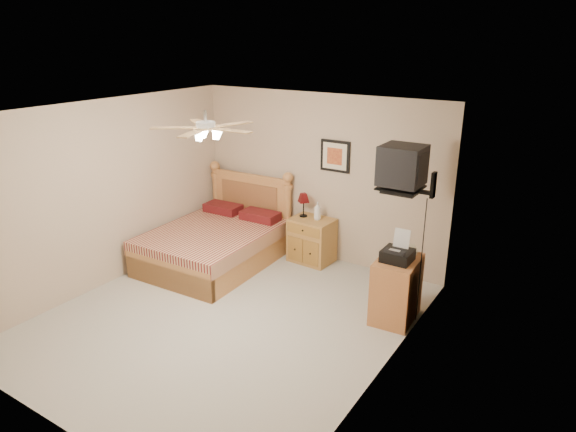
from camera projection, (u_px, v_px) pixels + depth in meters
name	position (u px, v px, depth m)	size (l,w,h in m)	color
floor	(227.00, 317.00, 6.29)	(4.50, 4.50, 0.00)	#ADA99C
ceiling	(218.00, 112.00, 5.45)	(4.00, 4.50, 0.04)	white
wall_back	(319.00, 178.00, 7.65)	(4.00, 0.04, 2.50)	#BFA78D
wall_front	(42.00, 304.00, 4.08)	(4.00, 0.04, 2.50)	#BFA78D
wall_left	(107.00, 194.00, 6.88)	(0.04, 4.50, 2.50)	#BFA78D
wall_right	(387.00, 261.00, 4.85)	(0.04, 4.50, 2.50)	#BFA78D
bed	(212.00, 223.00, 7.54)	(1.52, 2.00, 1.30)	#C4773C
nightstand	(312.00, 240.00, 7.75)	(0.62, 0.47, 0.68)	#AB7E35
table_lamp	(303.00, 205.00, 7.69)	(0.20, 0.20, 0.36)	#500B0D
lotion_bottle	(317.00, 211.00, 7.57)	(0.10, 0.10, 0.27)	white
framed_picture	(335.00, 156.00, 7.37)	(0.46, 0.04, 0.46)	black
dresser	(396.00, 289.00, 6.15)	(0.46, 0.66, 0.78)	#AC6334
fax_machine	(398.00, 247.00, 5.92)	(0.34, 0.36, 0.36)	black
magazine_lower	(402.00, 250.00, 6.24)	(0.18, 0.24, 0.02)	#BDAE96
magazine_upper	(402.00, 248.00, 6.24)	(0.18, 0.24, 0.02)	tan
wall_tv	(415.00, 170.00, 5.85)	(0.56, 0.46, 0.58)	black
ceiling_fan	(206.00, 128.00, 5.33)	(1.14, 1.14, 0.28)	silver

